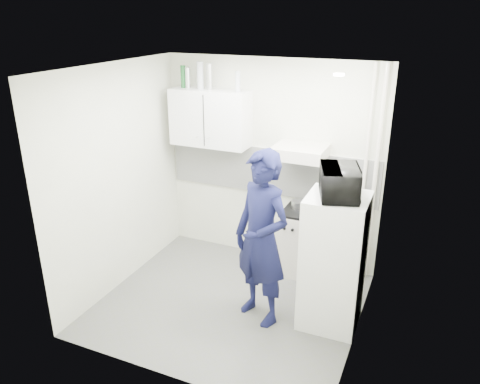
% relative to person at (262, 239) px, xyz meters
% --- Properties ---
extents(floor, '(2.80, 2.80, 0.00)m').
position_rel_person_xyz_m(floor, '(-0.40, 0.08, -0.94)').
color(floor, '#595957').
rests_on(floor, ground).
extents(ceiling, '(2.80, 2.80, 0.00)m').
position_rel_person_xyz_m(ceiling, '(-0.40, 0.08, 1.66)').
color(ceiling, white).
rests_on(ceiling, wall_back).
extents(wall_back, '(2.80, 0.00, 2.80)m').
position_rel_person_xyz_m(wall_back, '(-0.40, 1.33, 0.36)').
color(wall_back, beige).
rests_on(wall_back, floor).
extents(wall_left, '(0.00, 2.60, 2.60)m').
position_rel_person_xyz_m(wall_left, '(-1.80, 0.08, 0.36)').
color(wall_left, beige).
rests_on(wall_left, floor).
extents(wall_right, '(0.00, 2.60, 2.60)m').
position_rel_person_xyz_m(wall_right, '(1.00, 0.08, 0.36)').
color(wall_right, beige).
rests_on(wall_right, floor).
extents(person, '(0.81, 0.69, 1.87)m').
position_rel_person_xyz_m(person, '(0.00, 0.00, 0.00)').
color(person, black).
rests_on(person, floor).
extents(stove, '(0.50, 0.50, 0.81)m').
position_rel_person_xyz_m(stove, '(0.13, 1.08, -0.53)').
color(stove, beige).
rests_on(stove, floor).
extents(fridge, '(0.60, 0.60, 1.43)m').
position_rel_person_xyz_m(fridge, '(0.70, 0.22, -0.22)').
color(fridge, white).
rests_on(fridge, floor).
extents(stove_top, '(0.48, 0.48, 0.03)m').
position_rel_person_xyz_m(stove_top, '(0.13, 1.08, -0.11)').
color(stove_top, black).
rests_on(stove_top, stove).
extents(saucepan, '(0.16, 0.16, 0.09)m').
position_rel_person_xyz_m(saucepan, '(0.04, 1.15, -0.05)').
color(saucepan, silver).
rests_on(saucepan, stove_top).
extents(microwave, '(0.61, 0.50, 0.29)m').
position_rel_person_xyz_m(microwave, '(0.70, 0.22, 0.65)').
color(microwave, black).
rests_on(microwave, fridge).
extents(bottle_a, '(0.06, 0.06, 0.27)m').
position_rel_person_xyz_m(bottle_a, '(-1.51, 1.15, 1.40)').
color(bottle_a, '#144C1E').
rests_on(bottle_a, upper_cabinet).
extents(bottle_b, '(0.06, 0.06, 0.25)m').
position_rel_person_xyz_m(bottle_b, '(-1.45, 1.15, 1.39)').
color(bottle_b, silver).
rests_on(bottle_b, upper_cabinet).
extents(bottle_c, '(0.08, 0.08, 0.33)m').
position_rel_person_xyz_m(bottle_c, '(-1.27, 1.15, 1.43)').
color(bottle_c, '#B2B7BC').
rests_on(bottle_c, upper_cabinet).
extents(bottle_d, '(0.07, 0.07, 0.31)m').
position_rel_person_xyz_m(bottle_d, '(-1.15, 1.15, 1.42)').
color(bottle_d, silver).
rests_on(bottle_d, upper_cabinet).
extents(bottle_e, '(0.06, 0.06, 0.24)m').
position_rel_person_xyz_m(bottle_e, '(-0.77, 1.15, 1.38)').
color(bottle_e, '#B2B7BC').
rests_on(bottle_e, upper_cabinet).
extents(upper_cabinet, '(1.00, 0.35, 0.70)m').
position_rel_person_xyz_m(upper_cabinet, '(-1.15, 1.15, 0.91)').
color(upper_cabinet, white).
rests_on(upper_cabinet, wall_back).
extents(range_hood, '(0.60, 0.50, 0.14)m').
position_rel_person_xyz_m(range_hood, '(0.05, 1.08, 0.63)').
color(range_hood, beige).
rests_on(range_hood, wall_back).
extents(backsplash, '(2.74, 0.03, 0.60)m').
position_rel_person_xyz_m(backsplash, '(-0.40, 1.31, 0.26)').
color(backsplash, white).
rests_on(backsplash, wall_back).
extents(pipe_a, '(0.05, 0.05, 2.60)m').
position_rel_person_xyz_m(pipe_a, '(0.90, 1.25, 0.36)').
color(pipe_a, beige).
rests_on(pipe_a, floor).
extents(pipe_b, '(0.04, 0.04, 2.60)m').
position_rel_person_xyz_m(pipe_b, '(0.78, 1.25, 0.36)').
color(pipe_b, beige).
rests_on(pipe_b, floor).
extents(ceiling_spot_fixture, '(0.10, 0.10, 0.02)m').
position_rel_person_xyz_m(ceiling_spot_fixture, '(0.60, 0.28, 1.63)').
color(ceiling_spot_fixture, white).
rests_on(ceiling_spot_fixture, ceiling).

